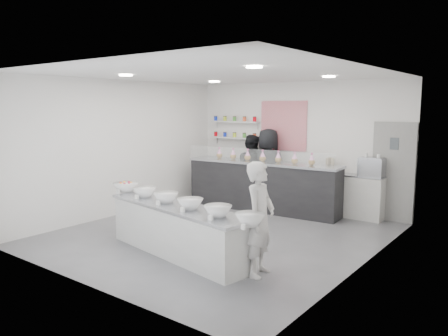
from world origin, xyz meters
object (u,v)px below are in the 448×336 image
Objects in this scene: espresso_ledge at (354,196)px; woman_prep at (260,219)px; staff_right at (268,168)px; prep_counter at (178,230)px; staff_left at (251,169)px; espresso_machine at (372,167)px; back_bar at (262,186)px.

espresso_ledge is 0.77× the size of woman_prep.
staff_right reaches higher than woman_prep.
prep_counter is at bearing -108.74° from espresso_ledge.
prep_counter is 1.75× the size of staff_left.
woman_prep is (-0.23, -4.03, -0.31)m from espresso_machine.
back_bar is 0.84m from staff_left.
espresso_machine is at bearing -12.95° from woman_prep.
staff_left is (-2.59, -0.18, 0.39)m from espresso_ledge.
espresso_machine is at bearing 0.00° from espresso_ledge.
staff_left reaches higher than woman_prep.
espresso_ledge is at bearing 13.92° from back_bar.
espresso_ledge is at bearing 81.06° from prep_counter.
espresso_ledge is 2.62m from staff_left.
staff_right is at bearing 178.67° from staff_left.
woman_prep is 4.72m from staff_left.
back_bar is at bearing 99.27° from staff_right.
back_bar is 2.91× the size of espresso_ledge.
staff_right is at bearing -175.08° from espresso_ledge.
prep_counter is 4.02m from staff_right.
woman_prep is at bearing -88.08° from espresso_ledge.
staff_right reaches higher than espresso_machine.
staff_right is (-2.45, -0.18, -0.19)m from espresso_machine.
espresso_machine is 2.97m from staff_left.
staff_right reaches higher than espresso_ledge.
espresso_machine is (1.75, 4.11, 0.73)m from prep_counter.
back_bar is 1.96× the size of staff_right.
woman_prep is (2.09, -3.38, 0.25)m from back_bar.
espresso_machine is at bearing 76.66° from prep_counter.
espresso_ledge is 4.05m from woman_prep.
woman_prep is 0.87× the size of staff_right.
espresso_ledge is 2.15m from staff_right.
staff_right reaches higher than back_bar.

